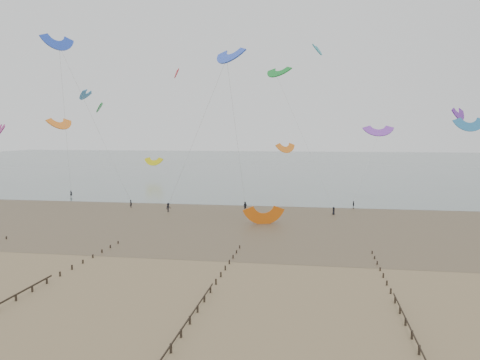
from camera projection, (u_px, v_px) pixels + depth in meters
name	position (u px, v px, depth m)	size (l,w,h in m)	color
ground	(189.00, 272.00, 54.28)	(500.00, 500.00, 0.00)	brown
sea_and_shore	(217.00, 218.00, 88.71)	(500.00, 665.00, 0.03)	#475654
groynes	(173.00, 344.00, 34.89)	(72.16, 50.16, 1.00)	black
kitesurfer_lead	(131.00, 204.00, 101.09)	(0.61, 0.40, 1.69)	black
kitesurfers	(317.00, 206.00, 97.90)	(126.03, 18.46, 1.83)	black
grounded_kite	(264.00, 224.00, 82.98)	(6.17, 3.23, 4.70)	#DB5B0D
kites_airborne	(266.00, 109.00, 145.01)	(225.97, 130.82, 41.96)	orange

